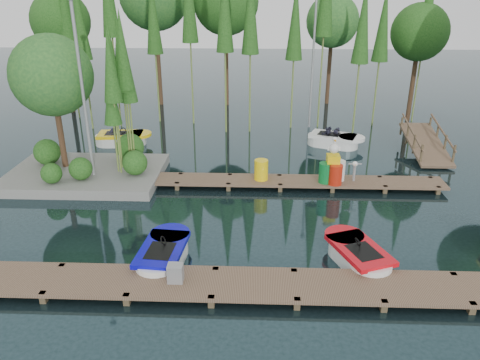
{
  "coord_description": "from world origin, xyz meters",
  "views": [
    {
      "loc": [
        1.1,
        -14.72,
        7.54
      ],
      "look_at": [
        0.5,
        0.5,
        1.1
      ],
      "focal_mm": 35.0,
      "sensor_mm": 36.0,
      "label": 1
    }
  ],
  "objects_px": {
    "drum_cluster": "(333,169)",
    "island": "(72,102)",
    "boat_blue": "(163,255)",
    "utility_cabinet": "(175,273)",
    "yellow_barrel": "(261,170)",
    "boat_yellow_far": "(122,139)",
    "boat_red": "(358,256)"
  },
  "relations": [
    {
      "from": "utility_cabinet",
      "to": "yellow_barrel",
      "type": "relative_size",
      "value": 0.6
    },
    {
      "from": "boat_blue",
      "to": "utility_cabinet",
      "type": "xyz_separation_m",
      "value": [
        0.59,
        -1.31,
        0.29
      ]
    },
    {
      "from": "boat_blue",
      "to": "boat_yellow_far",
      "type": "height_order",
      "value": "boat_yellow_far"
    },
    {
      "from": "boat_blue",
      "to": "utility_cabinet",
      "type": "height_order",
      "value": "boat_blue"
    },
    {
      "from": "drum_cluster",
      "to": "island",
      "type": "bearing_deg",
      "value": 174.82
    },
    {
      "from": "yellow_barrel",
      "to": "island",
      "type": "bearing_deg",
      "value": 174.03
    },
    {
      "from": "boat_yellow_far",
      "to": "drum_cluster",
      "type": "relative_size",
      "value": 1.58
    },
    {
      "from": "yellow_barrel",
      "to": "boat_red",
      "type": "bearing_deg",
      "value": -63.04
    },
    {
      "from": "island",
      "to": "drum_cluster",
      "type": "xyz_separation_m",
      "value": [
        10.36,
        -0.94,
        -2.34
      ]
    },
    {
      "from": "boat_blue",
      "to": "yellow_barrel",
      "type": "distance_m",
      "value": 6.37
    },
    {
      "from": "boat_yellow_far",
      "to": "utility_cabinet",
      "type": "relative_size",
      "value": 5.93
    },
    {
      "from": "boat_red",
      "to": "boat_yellow_far",
      "type": "distance_m",
      "value": 14.37
    },
    {
      "from": "island",
      "to": "boat_blue",
      "type": "relative_size",
      "value": 2.46
    },
    {
      "from": "boat_blue",
      "to": "yellow_barrel",
      "type": "bearing_deg",
      "value": 68.4
    },
    {
      "from": "boat_red",
      "to": "boat_yellow_far",
      "type": "height_order",
      "value": "boat_yellow_far"
    },
    {
      "from": "island",
      "to": "boat_yellow_far",
      "type": "bearing_deg",
      "value": 82.55
    },
    {
      "from": "island",
      "to": "boat_red",
      "type": "relative_size",
      "value": 2.36
    },
    {
      "from": "yellow_barrel",
      "to": "drum_cluster",
      "type": "relative_size",
      "value": 0.44
    },
    {
      "from": "island",
      "to": "boat_yellow_far",
      "type": "relative_size",
      "value": 2.32
    },
    {
      "from": "island",
      "to": "drum_cluster",
      "type": "distance_m",
      "value": 10.67
    },
    {
      "from": "island",
      "to": "boat_blue",
      "type": "bearing_deg",
      "value": -53.95
    },
    {
      "from": "boat_red",
      "to": "boat_yellow_far",
      "type": "bearing_deg",
      "value": 111.6
    },
    {
      "from": "yellow_barrel",
      "to": "drum_cluster",
      "type": "height_order",
      "value": "drum_cluster"
    },
    {
      "from": "boat_blue",
      "to": "yellow_barrel",
      "type": "relative_size",
      "value": 3.37
    },
    {
      "from": "boat_red",
      "to": "drum_cluster",
      "type": "xyz_separation_m",
      "value": [
        0.01,
        5.35,
        0.58
      ]
    },
    {
      "from": "yellow_barrel",
      "to": "drum_cluster",
      "type": "xyz_separation_m",
      "value": [
        2.81,
        -0.15,
        0.13
      ]
    },
    {
      "from": "boat_red",
      "to": "utility_cabinet",
      "type": "height_order",
      "value": "boat_red"
    },
    {
      "from": "boat_blue",
      "to": "boat_red",
      "type": "distance_m",
      "value": 5.64
    },
    {
      "from": "island",
      "to": "yellow_barrel",
      "type": "xyz_separation_m",
      "value": [
        7.56,
        -0.79,
        -2.48
      ]
    },
    {
      "from": "yellow_barrel",
      "to": "utility_cabinet",
      "type": "bearing_deg",
      "value": -107.84
    },
    {
      "from": "boat_red",
      "to": "yellow_barrel",
      "type": "relative_size",
      "value": 3.51
    },
    {
      "from": "drum_cluster",
      "to": "yellow_barrel",
      "type": "bearing_deg",
      "value": 176.96
    }
  ]
}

